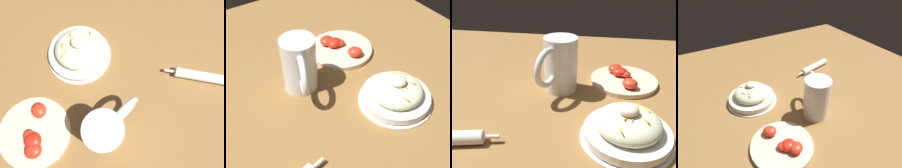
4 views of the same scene
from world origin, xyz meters
The scene contains 5 objects.
ground_plane centered at (0.00, 0.00, 0.00)m, with size 1.43×1.43×0.00m, color olive.
salad_plate centered at (-0.24, 0.06, 0.03)m, with size 0.21×0.21×0.09m.
beer_mug centered at (-0.05, -0.14, 0.07)m, with size 0.10×0.17×0.17m.
napkin_roll centered at (0.16, 0.15, 0.02)m, with size 0.22×0.07×0.03m.
tomato_plate centered at (-0.25, -0.22, 0.01)m, with size 0.21×0.21×0.04m.
Camera 1 is at (-0.01, -0.19, 0.65)m, focal length 34.23 mm.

